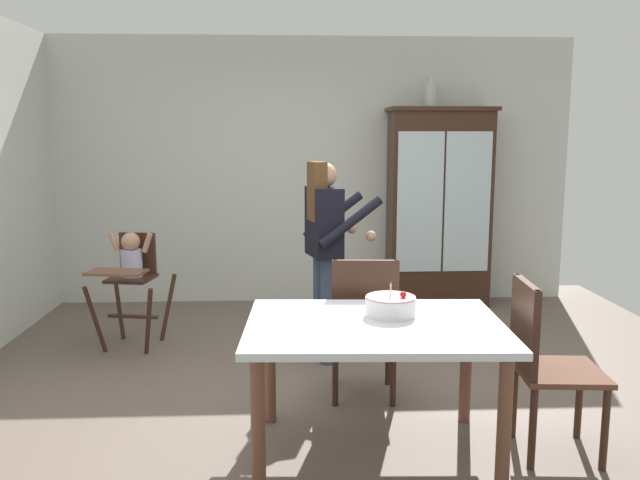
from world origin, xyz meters
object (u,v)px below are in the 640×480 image
birthday_cake (391,306)px  dining_chair_right_end (541,355)px  adult_person (325,236)px  high_chair_with_toddler (131,268)px  china_cabinet (439,207)px  dining_table (375,340)px  ceramic_vase (430,95)px  dining_chair_far_side (364,319)px

birthday_cake → dining_chair_right_end: size_ratio=0.29×
adult_person → dining_chair_right_end: adult_person is taller
high_chair_with_toddler → birthday_cake: bearing=-34.2°
china_cabinet → dining_table: bearing=-108.7°
china_cabinet → ceramic_vase: ceramic_vase is taller
dining_chair_right_end → birthday_cake: bearing=82.2°
ceramic_vase → birthday_cake: ceramic_vase is taller
ceramic_vase → birthday_cake: (-0.84, -2.99, -1.32)m
dining_table → dining_chair_far_side: 0.72m
high_chair_with_toddler → dining_chair_right_end: bearing=-26.7°
dining_chair_right_end → china_cabinet: bearing=1.7°
adult_person → dining_chair_right_end: (1.08, -1.55, -0.41)m
adult_person → dining_chair_right_end: size_ratio=1.59×
adult_person → dining_chair_right_end: bearing=-159.8°
china_cabinet → birthday_cake: 3.14m
china_cabinet → dining_chair_far_side: 2.67m
adult_person → birthday_cake: size_ratio=5.47×
birthday_cake → dining_table: bearing=-127.0°
china_cabinet → high_chair_with_toddler: 3.06m
high_chair_with_toddler → dining_table: high_chair_with_toddler is taller
ceramic_vase → high_chair_with_toddler: size_ratio=0.28×
ceramic_vase → high_chair_with_toddler: 3.28m
china_cabinet → dining_chair_right_end: size_ratio=2.08×
china_cabinet → birthday_cake: (-0.95, -2.99, -0.21)m
china_cabinet → dining_chair_far_side: size_ratio=2.08×
china_cabinet → adult_person: size_ratio=1.30×
birthday_cake → dining_chair_far_side: bearing=97.7°
china_cabinet → dining_table: china_cabinet is taller
china_cabinet → adult_person: bearing=-127.5°
birthday_cake → dining_chair_right_end: bearing=-12.4°
ceramic_vase → high_chair_with_toddler: bearing=-155.7°
adult_person → dining_chair_far_side: bearing=179.8°
high_chair_with_toddler → dining_chair_far_side: size_ratio=0.99×
dining_table → dining_chair_far_side: dining_chair_far_side is taller
dining_chair_far_side → adult_person: bearing=-71.6°
high_chair_with_toddler → dining_table: (1.73, -1.92, -0.01)m
dining_table → birthday_cake: birthday_cake is taller
china_cabinet → ceramic_vase: size_ratio=7.38×
china_cabinet → dining_chair_far_side: (-1.03, -2.42, -0.45)m
china_cabinet → ceramic_vase: bearing=178.1°
high_chair_with_toddler → dining_chair_right_end: dining_chair_right_end is taller
dining_chair_far_side → dining_chair_right_end: 1.15m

